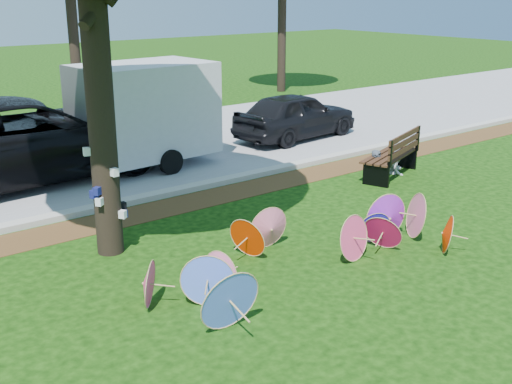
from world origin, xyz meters
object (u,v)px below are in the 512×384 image
Objects in this scene: person_left at (378,151)px; person_right at (398,148)px; black_van at (25,139)px; dark_pickup at (296,115)px; park_bench at (389,154)px; cargo_trailer at (145,110)px; parasol_pile at (314,245)px.

person_left is 1.07× the size of person_right.
person_left is (6.44, -4.94, -0.31)m from black_van.
park_bench is at bearing 162.77° from dark_pickup.
person_left reaches higher than park_bench.
black_van reaches higher than person_left.
black_van is 7.72m from dark_pickup.
cargo_trailer reaches higher than person_left.
black_van is at bearing 79.77° from dark_pickup.
park_bench is 0.37m from person_left.
black_van is (-1.84, 7.73, 0.57)m from parasol_pile.
black_van is at bearing 103.36° from parasol_pile.
dark_pickup is 4.48m from person_left.
person_right is at bearing -48.39° from cargo_trailer.
dark_pickup reaches higher than parasol_pile.
black_van is at bearing 123.80° from person_right.
dark_pickup is 4.44m from park_bench.
cargo_trailer is at bearing 114.28° from person_right.
park_bench is (-0.90, -4.35, -0.16)m from dark_pickup.
parasol_pile is 5.39m from person_left.
cargo_trailer reaches higher than black_van.
cargo_trailer is (2.75, -0.67, 0.46)m from black_van.
cargo_trailer reaches higher than park_bench.
black_van is 5.30× the size of person_left.
parasol_pile is at bearing -173.76° from person_right.
park_bench is at bearing -51.10° from cargo_trailer.
dark_pickup is at bearing 58.52° from park_bench.
person_left is at bearing -131.12° from black_van.
park_bench is at bearing 28.99° from parasol_pile.
cargo_trailer reaches higher than person_right.
parasol_pile is 2.80× the size of park_bench.
parasol_pile is 1.41× the size of dark_pickup.
cargo_trailer is 2.63× the size of person_right.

